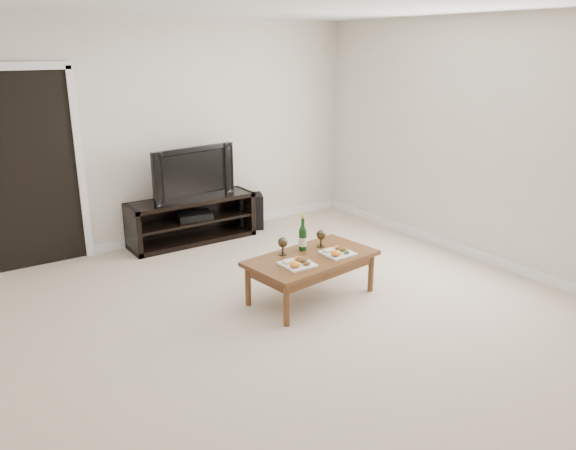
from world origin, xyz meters
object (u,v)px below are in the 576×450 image
(subwoofer, at_px, (251,211))
(coffee_table, at_px, (311,277))
(media_console, at_px, (192,220))
(television, at_px, (189,172))

(subwoofer, distance_m, coffee_table, 2.27)
(media_console, height_order, coffee_table, media_console)
(television, distance_m, coffee_table, 2.22)
(media_console, bearing_deg, coffee_table, -83.80)
(media_console, relative_size, coffee_table, 1.27)
(media_console, bearing_deg, subwoofer, 4.82)
(television, bearing_deg, media_console, 171.68)
(subwoofer, bearing_deg, media_console, -151.21)
(media_console, xyz_separation_m, television, (0.00, 0.00, 0.59))
(subwoofer, relative_size, coffee_table, 0.37)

